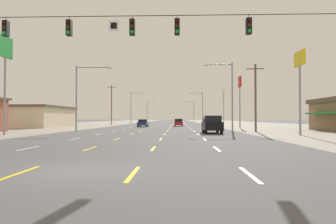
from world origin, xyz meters
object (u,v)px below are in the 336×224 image
(pole_sign_right_row_0, at_px, (300,71))
(pole_sign_right_row_1, at_px, (240,90))
(pole_sign_left_row_0, at_px, (5,58))
(pole_sign_right_row_2, at_px, (224,96))
(hatchback_inner_right_mid, at_px, (179,123))
(streetlight_right_row_1, at_px, (201,106))
(hatchback_inner_right_midfar, at_px, (178,122))
(streetlight_right_row_0, at_px, (229,91))
(streetlight_left_row_1, at_px, (132,106))
(streetlight_left_row_2, at_px, (148,110))
(streetlight_left_row_0, at_px, (81,92))
(streetlight_right_row_2, at_px, (193,110))
(sedan_inner_left_near, at_px, (143,123))
(suv_far_right_nearest, at_px, (212,124))

(pole_sign_right_row_0, distance_m, pole_sign_right_row_1, 23.33)
(pole_sign_left_row_0, distance_m, pole_sign_right_row_2, 62.36)
(hatchback_inner_right_mid, height_order, streetlight_right_row_1, streetlight_right_row_1)
(hatchback_inner_right_midfar, relative_size, pole_sign_left_row_0, 0.39)
(pole_sign_right_row_0, bearing_deg, streetlight_right_row_0, 122.73)
(streetlight_right_row_1, bearing_deg, streetlight_left_row_1, 180.00)
(streetlight_left_row_2, bearing_deg, streetlight_left_row_1, -89.98)
(hatchback_inner_right_mid, relative_size, streetlight_left_row_0, 0.45)
(hatchback_inner_right_midfar, height_order, pole_sign_right_row_1, pole_sign_right_row_1)
(pole_sign_right_row_0, xyz_separation_m, streetlight_right_row_0, (-5.52, 8.58, -1.28))
(streetlight_left_row_2, bearing_deg, pole_sign_right_row_1, -72.74)
(hatchback_inner_right_midfar, distance_m, streetlight_right_row_1, 10.78)
(pole_sign_right_row_0, distance_m, streetlight_left_row_0, 26.33)
(streetlight_left_row_1, bearing_deg, streetlight_right_row_2, 66.99)
(hatchback_inner_right_midfar, bearing_deg, hatchback_inner_right_mid, -90.04)
(pole_sign_right_row_1, xyz_separation_m, streetlight_left_row_0, (-23.72, -14.71, -1.63))
(pole_sign_right_row_0, bearing_deg, hatchback_inner_right_midfar, 104.26)
(sedan_inner_left_near, xyz_separation_m, streetlight_right_row_2, (13.32, 72.44, 4.61))
(pole_sign_right_row_2, bearing_deg, suv_far_right_nearest, -100.17)
(hatchback_inner_right_mid, relative_size, hatchback_inner_right_midfar, 1.00)
(sedan_inner_left_near, distance_m, pole_sign_right_row_1, 19.34)
(pole_sign_left_row_0, distance_m, streetlight_right_row_0, 25.93)
(hatchback_inner_right_midfar, bearing_deg, pole_sign_right_row_0, -75.74)
(sedan_inner_left_near, height_order, pole_sign_right_row_2, pole_sign_right_row_2)
(pole_sign_right_row_0, xyz_separation_m, streetlight_left_row_1, (-25.09, 54.51, -1.18))
(pole_sign_right_row_1, relative_size, pole_sign_right_row_2, 0.88)
(sedan_inner_left_near, relative_size, hatchback_inner_right_midfar, 1.15)
(streetlight_right_row_0, bearing_deg, pole_sign_left_row_0, -159.66)
(hatchback_inner_right_midfar, xyz_separation_m, streetlight_right_row_0, (6.45, -38.50, 4.36))
(suv_far_right_nearest, bearing_deg, streetlight_left_row_1, 108.35)
(suv_far_right_nearest, bearing_deg, streetlight_right_row_2, 88.39)
(streetlight_left_row_1, bearing_deg, streetlight_left_row_0, -89.70)
(streetlight_right_row_0, distance_m, streetlight_right_row_1, 45.92)
(pole_sign_right_row_1, height_order, streetlight_right_row_2, streetlight_right_row_2)
(streetlight_right_row_1, bearing_deg, pole_sign_right_row_0, -84.19)
(hatchback_inner_right_midfar, height_order, pole_sign_right_row_2, pole_sign_right_row_2)
(pole_sign_left_row_0, xyz_separation_m, streetlight_left_row_2, (4.60, 100.81, -2.57))
(streetlight_right_row_1, xyz_separation_m, streetlight_right_row_2, (-0.05, 45.92, 0.12))
(pole_sign_right_row_1, distance_m, streetlight_right_row_1, 31.56)
(pole_sign_left_row_0, relative_size, pole_sign_right_row_0, 1.20)
(streetlight_left_row_1, distance_m, streetlight_right_row_2, 49.89)
(suv_far_right_nearest, distance_m, hatchback_inner_right_mid, 28.53)
(hatchback_inner_right_midfar, xyz_separation_m, streetlight_left_row_0, (-12.89, -38.50, 4.34))
(hatchback_inner_right_mid, xyz_separation_m, streetlight_right_row_0, (6.46, -23.59, 4.36))
(hatchback_inner_right_midfar, relative_size, pole_sign_right_row_0, 0.46)
(streetlight_right_row_2, bearing_deg, suv_far_right_nearest, -91.61)
(pole_sign_left_row_0, xyz_separation_m, streetlight_left_row_0, (4.86, 8.97, -2.64))
(suv_far_right_nearest, xyz_separation_m, pole_sign_left_row_0, (-21.41, -4.27, 6.74))
(suv_far_right_nearest, height_order, streetlight_left_row_0, streetlight_left_row_0)
(pole_sign_right_row_2, xyz_separation_m, streetlight_left_row_1, (-25.79, 0.45, -2.63))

